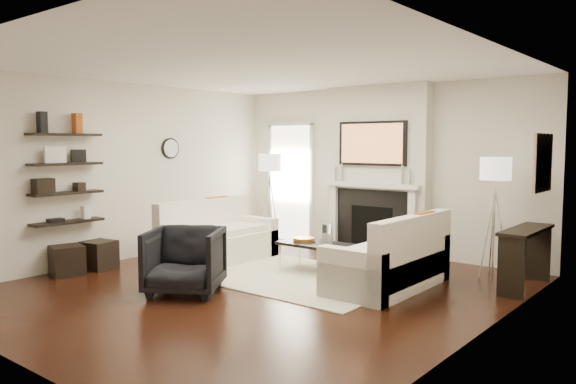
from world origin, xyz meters
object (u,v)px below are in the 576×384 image
Objects in this scene: loveseat_left_base at (219,248)px; lamp_right_shade at (496,169)px; ottoman_near at (99,255)px; loveseat_right_base at (387,271)px; lamp_left_shade at (270,162)px; armchair at (185,258)px; coffee_table at (318,245)px.

lamp_right_shade is (3.55, 1.63, 1.24)m from loveseat_left_base.
loveseat_right_base is at bearing 23.97° from ottoman_near.
loveseat_right_base is 4.50× the size of ottoman_near.
lamp_left_shade is at bearing 102.47° from loveseat_left_base.
armchair is 2.15× the size of lamp_right_shade.
coffee_table is 2.75× the size of lamp_right_shade.
loveseat_left_base is at bearing -175.13° from loveseat_right_base.
lamp_left_shade is (-0.35, 1.58, 1.24)m from loveseat_left_base.
coffee_table is at bearing 175.57° from loveseat_right_base.
lamp_left_shade and lamp_right_shade have the same top height.
lamp_left_shade is 1.00× the size of ottoman_near.
armchair is 2.15× the size of lamp_left_shade.
ottoman_near is (-0.97, -1.41, -0.01)m from loveseat_left_base.
lamp_left_shade reaches higher than coffee_table.
lamp_left_shade is 1.00× the size of lamp_right_shade.
coffee_table is at bearing 11.13° from loveseat_left_base.
armchair is (-1.74, -1.74, 0.22)m from loveseat_right_base.
loveseat_right_base is (2.74, 0.23, 0.00)m from loveseat_left_base.
loveseat_left_base is at bearing -155.27° from lamp_right_shade.
lamp_right_shade reaches higher than loveseat_left_base.
loveseat_left_base and loveseat_right_base have the same top height.
lamp_right_shade is (3.90, 0.05, 0.00)m from lamp_left_shade.
ottoman_near is at bearing -146.24° from coffee_table.
loveseat_left_base and coffee_table have the same top height.
coffee_table is 2.75× the size of lamp_left_shade.
armchair reaches higher than loveseat_left_base.
lamp_left_shade is at bearing 78.32° from ottoman_near.
armchair is 3.52m from lamp_left_shade.
coffee_table reaches higher than ottoman_near.
loveseat_right_base is at bearing 11.66° from armchair.
lamp_right_shade is (2.56, 3.15, 1.02)m from armchair.
loveseat_left_base is 1.72m from ottoman_near.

